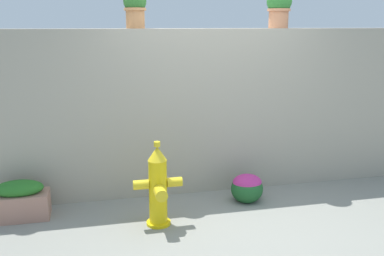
{
  "coord_description": "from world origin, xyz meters",
  "views": [
    {
      "loc": [
        -1.34,
        -4.06,
        2.05
      ],
      "look_at": [
        -0.23,
        0.82,
        0.84
      ],
      "focal_mm": 40.24,
      "sensor_mm": 36.0,
      "label": 1
    }
  ],
  "objects_px": {
    "potted_plant_1": "(135,5)",
    "potted_plant_2": "(279,4)",
    "fire_hydrant": "(158,188)",
    "planter_box": "(20,201)",
    "flower_bush_left": "(247,187)"
  },
  "relations": [
    {
      "from": "potted_plant_2",
      "to": "fire_hydrant",
      "type": "height_order",
      "value": "potted_plant_2"
    },
    {
      "from": "potted_plant_1",
      "to": "planter_box",
      "type": "height_order",
      "value": "potted_plant_1"
    },
    {
      "from": "potted_plant_2",
      "to": "fire_hydrant",
      "type": "xyz_separation_m",
      "value": [
        -1.65,
        -0.92,
        -1.87
      ]
    },
    {
      "from": "potted_plant_1",
      "to": "fire_hydrant",
      "type": "bearing_deg",
      "value": -84.87
    },
    {
      "from": "fire_hydrant",
      "to": "flower_bush_left",
      "type": "relative_size",
      "value": 2.36
    },
    {
      "from": "potted_plant_2",
      "to": "planter_box",
      "type": "distance_m",
      "value": 3.75
    },
    {
      "from": "potted_plant_1",
      "to": "potted_plant_2",
      "type": "distance_m",
      "value": 1.74
    },
    {
      "from": "fire_hydrant",
      "to": "flower_bush_left",
      "type": "distance_m",
      "value": 1.2
    },
    {
      "from": "fire_hydrant",
      "to": "planter_box",
      "type": "relative_size",
      "value": 1.49
    },
    {
      "from": "potted_plant_1",
      "to": "flower_bush_left",
      "type": "xyz_separation_m",
      "value": [
        1.2,
        -0.59,
        -2.08
      ]
    },
    {
      "from": "potted_plant_1",
      "to": "fire_hydrant",
      "type": "relative_size",
      "value": 0.48
    },
    {
      "from": "potted_plant_2",
      "to": "fire_hydrant",
      "type": "bearing_deg",
      "value": -150.85
    },
    {
      "from": "flower_bush_left",
      "to": "planter_box",
      "type": "height_order",
      "value": "planter_box"
    },
    {
      "from": "flower_bush_left",
      "to": "planter_box",
      "type": "bearing_deg",
      "value": 177.73
    },
    {
      "from": "potted_plant_1",
      "to": "planter_box",
      "type": "relative_size",
      "value": 0.72
    }
  ]
}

